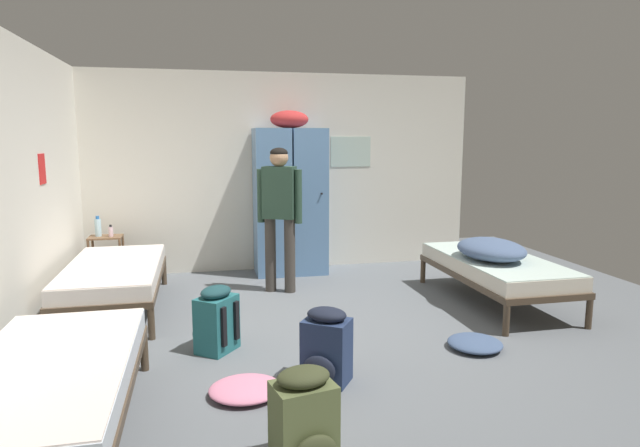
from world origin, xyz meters
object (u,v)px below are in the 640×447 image
at_px(bedding_heap, 491,249).
at_px(person_traveler, 280,206).
at_px(backpack_olive, 304,420).
at_px(backpack_navy, 326,347).
at_px(water_bottle, 98,227).
at_px(locker_bank, 290,198).
at_px(bed_left_front, 49,380).
at_px(bed_left_rear, 114,274).
at_px(bed_right, 496,267).
at_px(lotion_bottle, 111,231).
at_px(backpack_teal, 216,320).
at_px(clothes_pile_pink, 246,389).
at_px(clothes_pile_denim, 475,343).
at_px(shelf_unit, 107,255).

relative_size(bedding_heap, person_traveler, 0.52).
relative_size(backpack_olive, backpack_navy, 1.00).
height_order(bedding_heap, water_bottle, water_bottle).
xyz_separation_m(locker_bank, water_bottle, (-2.32, 0.01, -0.29)).
bearing_deg(person_traveler, backpack_olive, -96.24).
bearing_deg(bed_left_front, bedding_heap, 25.82).
bearing_deg(locker_bank, bed_left_rear, -149.69).
xyz_separation_m(bed_right, person_traveler, (-2.16, 0.91, 0.60)).
xyz_separation_m(bed_left_front, person_traveler, (1.73, 2.81, 0.60)).
bearing_deg(bed_right, bed_left_rear, 171.37).
bearing_deg(water_bottle, lotion_bottle, -21.80).
height_order(backpack_navy, backpack_teal, same).
relative_size(bedding_heap, water_bottle, 3.44).
relative_size(water_bottle, clothes_pile_pink, 0.49).
relative_size(locker_bank, clothes_pile_denim, 4.53).
xyz_separation_m(shelf_unit, bed_left_rear, (0.25, -1.15, 0.04)).
bearing_deg(shelf_unit, lotion_bottle, -29.74).
distance_m(bedding_heap, clothes_pile_denim, 1.40).
bearing_deg(bed_left_front, lotion_bottle, 92.86).
height_order(locker_bank, bedding_heap, locker_bank).
distance_m(backpack_navy, backpack_teal, 1.07).
xyz_separation_m(lotion_bottle, clothes_pile_denim, (3.24, -2.83, -0.59)).
relative_size(locker_bank, backpack_teal, 3.76).
relative_size(bed_left_rear, bed_right, 1.00).
height_order(bed_left_rear, clothes_pile_pink, bed_left_rear).
xyz_separation_m(bed_right, lotion_bottle, (-4.07, 1.70, 0.25)).
relative_size(locker_bank, shelf_unit, 3.63).
height_order(water_bottle, clothes_pile_denim, water_bottle).
relative_size(bed_right, backpack_teal, 3.45).
bearing_deg(bedding_heap, clothes_pile_pink, -150.80).
relative_size(water_bottle, lotion_bottle, 1.71).
distance_m(person_traveler, clothes_pile_pink, 2.71).
xyz_separation_m(lotion_bottle, backpack_olive, (1.55, -4.13, -0.37)).
bearing_deg(clothes_pile_denim, locker_bank, 110.39).
bearing_deg(person_traveler, lotion_bottle, 157.66).
relative_size(bed_left_rear, person_traveler, 1.17).
xyz_separation_m(locker_bank, person_traveler, (-0.26, -0.84, 0.01)).
bearing_deg(lotion_bottle, shelf_unit, 150.26).
bearing_deg(person_traveler, bed_right, -22.94).
bearing_deg(bed_left_front, backpack_olive, -21.25).
xyz_separation_m(locker_bank, bed_right, (1.90, -1.75, -0.59)).
distance_m(shelf_unit, clothes_pile_denim, 4.39).
height_order(locker_bank, bed_right, locker_bank).
height_order(bed_right, backpack_navy, backpack_navy).
xyz_separation_m(person_traveler, water_bottle, (-2.06, 0.85, -0.30)).
relative_size(shelf_unit, bed_left_front, 0.30).
bearing_deg(shelf_unit, backpack_teal, -63.67).
height_order(person_traveler, backpack_navy, person_traveler).
relative_size(bedding_heap, backpack_navy, 1.53).
height_order(bed_left_rear, clothes_pile_denim, bed_left_rear).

